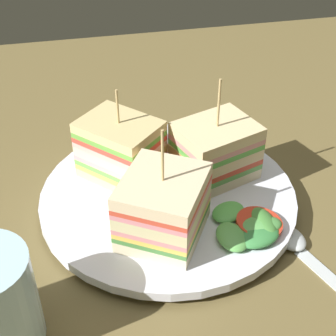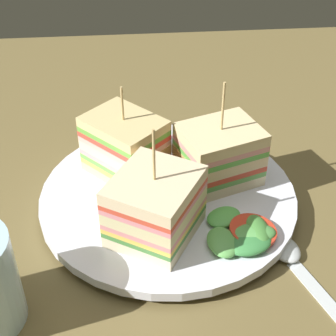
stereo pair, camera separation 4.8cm
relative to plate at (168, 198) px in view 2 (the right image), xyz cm
name	(u,v)px [view 2 (the right image)]	position (x,y,z in cm)	size (l,w,h in cm)	color
ground_plane	(168,212)	(0.00, 0.00, -1.93)	(100.70, 88.08, 1.80)	brown
plate	(168,198)	(0.00, 0.00, 0.00)	(24.97, 24.97, 1.71)	white
sandwich_wedge_0	(155,206)	(1.58, 5.27, 3.63)	(9.48, 9.80, 10.82)	beige
sandwich_wedge_1	(219,155)	(-5.18, -1.84, 3.59)	(9.02, 8.05, 10.80)	beige
sandwich_wedge_2	(125,146)	(3.95, -3.84, 3.76)	(9.20, 9.26, 9.71)	#D2B385
chip_pile	(176,182)	(-0.88, -0.66, 1.41)	(6.97, 7.02, 1.56)	#DEC667
salad_garnish	(244,234)	(-6.07, 6.93, 1.26)	(6.60, 7.21, 1.37)	#55B14B
spoon	(297,265)	(-10.42, 9.16, -0.64)	(6.91, 15.11, 1.00)	silver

